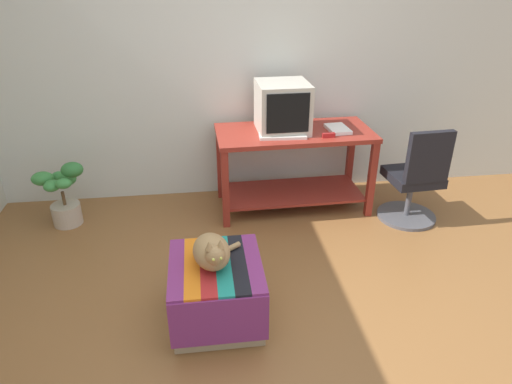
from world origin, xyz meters
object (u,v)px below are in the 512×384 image
desk (293,156)px  office_chair (415,182)px  ottoman_with_blanket (217,292)px  stapler (329,135)px  keyboard (283,136)px  book (338,129)px  cat (212,252)px  potted_plant (63,194)px  tv_monitor (283,107)px

desk → office_chair: office_chair is taller
ottoman_with_blanket → stapler: stapler is taller
keyboard → book: size_ratio=1.52×
desk → cat: desk is taller
desk → keyboard: keyboard is taller
stapler → keyboard: bearing=81.1°
cat → potted_plant: 1.89m
potted_plant → tv_monitor: bearing=2.8°
desk → keyboard: 0.32m
cat → office_chair: bearing=21.0°
keyboard → book: (0.52, 0.11, 0.00)m
stapler → book: bearing=-39.9°
desk → book: bearing=-7.3°
keyboard → ottoman_with_blanket: bearing=-113.2°
potted_plant → stapler: 2.36m
ottoman_with_blanket → cat: (-0.02, -0.01, 0.31)m
tv_monitor → book: (0.49, -0.07, -0.19)m
tv_monitor → keyboard: size_ratio=1.16×
ottoman_with_blanket → desk: bearing=61.5°
ottoman_with_blanket → book: bearing=50.4°
book → cat: size_ratio=0.71×
keyboard → office_chair: bearing=-9.8°
desk → stapler: 0.41m
cat → office_chair: size_ratio=0.42×
tv_monitor → potted_plant: size_ratio=0.78×
tv_monitor → potted_plant: tv_monitor is taller
desk → ottoman_with_blanket: size_ratio=2.17×
keyboard → book: 0.53m
ottoman_with_blanket → potted_plant: bearing=132.2°
desk → office_chair: bearing=-23.9°
cat → stapler: size_ratio=3.37×
tv_monitor → ottoman_with_blanket: size_ratio=0.72×
stapler → ottoman_with_blanket: bearing=139.1°
tv_monitor → cat: tv_monitor is taller
desk → keyboard: size_ratio=3.50×
keyboard → stapler: stapler is taller
tv_monitor → book: size_ratio=1.76×
tv_monitor → potted_plant: bearing=-178.5°
office_chair → potted_plant: bearing=-10.3°
office_chair → stapler: office_chair is taller
desk → ottoman_with_blanket: (-0.79, -1.45, -0.30)m
desk → potted_plant: bearing=-179.5°
tv_monitor → cat: bearing=-116.2°
keyboard → office_chair: office_chair is taller
ottoman_with_blanket → stapler: 1.72m
desk → potted_plant: (-2.05, -0.06, -0.22)m
cat → potted_plant: (-1.24, 1.40, -0.24)m
tv_monitor → office_chair: (1.11, -0.45, -0.57)m
desk → stapler: (0.25, -0.20, 0.26)m
potted_plant → stapler: stapler is taller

